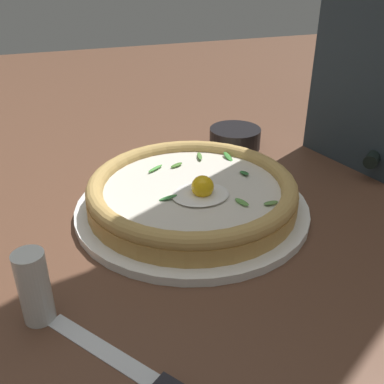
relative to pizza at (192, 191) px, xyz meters
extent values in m
cube|color=brown|center=(-0.03, 0.03, -0.05)|extent=(2.40, 2.40, 0.03)
cylinder|color=white|center=(0.00, 0.00, -0.03)|extent=(0.33, 0.33, 0.01)
cylinder|color=tan|center=(0.00, 0.00, -0.01)|extent=(0.30, 0.30, 0.02)
torus|color=tan|center=(0.00, 0.00, 0.01)|extent=(0.30, 0.30, 0.02)
cylinder|color=silver|center=(0.00, 0.00, 0.00)|extent=(0.25, 0.25, 0.00)
ellipsoid|color=white|center=(0.00, -0.03, 0.01)|extent=(0.08, 0.07, 0.01)
sphere|color=yellow|center=(0.00, -0.03, 0.02)|extent=(0.03, 0.03, 0.03)
ellipsoid|color=#286430|center=(0.09, 0.01, 0.01)|extent=(0.01, 0.02, 0.01)
ellipsoid|color=#5C9A45|center=(0.05, -0.07, 0.01)|extent=(0.02, 0.03, 0.01)
ellipsoid|color=#317B2C|center=(0.09, 0.07, 0.01)|extent=(0.01, 0.03, 0.01)
ellipsoid|color=#447728|center=(0.00, 0.07, 0.01)|extent=(0.02, 0.02, 0.00)
ellipsoid|color=#4C9E3E|center=(-0.04, 0.07, 0.01)|extent=(0.03, 0.02, 0.00)
ellipsoid|color=#477834|center=(0.04, 0.09, 0.01)|extent=(0.02, 0.03, 0.01)
ellipsoid|color=#5D8B45|center=(0.08, -0.08, 0.01)|extent=(0.02, 0.01, 0.00)
ellipsoid|color=#3B8441|center=(-0.04, -0.02, 0.01)|extent=(0.03, 0.01, 0.01)
cylinder|color=black|center=(0.16, 0.20, -0.01)|extent=(0.10, 0.10, 0.04)
cylinder|color=black|center=(0.34, 0.02, 0.00)|extent=(0.10, 0.08, 0.02)
cube|color=silver|center=(-0.17, -0.21, -0.03)|extent=(0.10, 0.12, 0.00)
cylinder|color=silver|center=(-0.22, -0.15, 0.01)|extent=(0.03, 0.03, 0.08)
camera|label=1|loc=(-0.19, -0.53, 0.31)|focal=42.08mm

